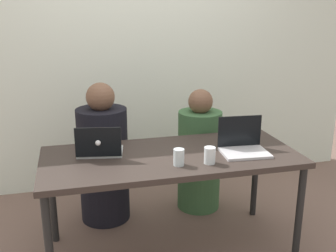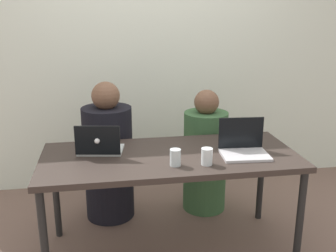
{
  "view_description": "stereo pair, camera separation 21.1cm",
  "coord_description": "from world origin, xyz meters",
  "px_view_note": "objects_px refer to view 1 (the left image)",
  "views": [
    {
      "loc": [
        -0.64,
        -2.44,
        1.7
      ],
      "look_at": [
        0.0,
        0.08,
        0.93
      ],
      "focal_mm": 42.0,
      "sensor_mm": 36.0,
      "label": 1
    },
    {
      "loc": [
        -0.43,
        -2.49,
        1.7
      ],
      "look_at": [
        0.0,
        0.08,
        0.93
      ],
      "focal_mm": 42.0,
      "sensor_mm": 36.0,
      "label": 2
    }
  ],
  "objects_px": {
    "laptop_front_right": "(243,145)",
    "water_glass_center": "(179,158)",
    "laptop_back_left": "(100,149)",
    "person_on_right": "(199,156)",
    "person_on_left": "(104,161)",
    "water_glass_right": "(210,156)"
  },
  "relations": [
    {
      "from": "water_glass_right",
      "to": "person_on_left",
      "type": "bearing_deg",
      "value": 126.87
    },
    {
      "from": "laptop_front_right",
      "to": "water_glass_center",
      "type": "bearing_deg",
      "value": -161.49
    },
    {
      "from": "person_on_right",
      "to": "laptop_back_left",
      "type": "relative_size",
      "value": 3.17
    },
    {
      "from": "person_on_left",
      "to": "water_glass_center",
      "type": "xyz_separation_m",
      "value": [
        0.41,
        -0.8,
        0.28
      ]
    },
    {
      "from": "person_on_left",
      "to": "water_glass_right",
      "type": "height_order",
      "value": "person_on_left"
    },
    {
      "from": "laptop_back_left",
      "to": "water_glass_center",
      "type": "relative_size",
      "value": 3.11
    },
    {
      "from": "person_on_left",
      "to": "water_glass_right",
      "type": "distance_m",
      "value": 1.06
    },
    {
      "from": "water_glass_right",
      "to": "water_glass_center",
      "type": "xyz_separation_m",
      "value": [
        -0.2,
        0.02,
        -0.0
      ]
    },
    {
      "from": "laptop_back_left",
      "to": "water_glass_right",
      "type": "bearing_deg",
      "value": 164.27
    },
    {
      "from": "person_on_left",
      "to": "water_glass_center",
      "type": "bearing_deg",
      "value": 127.7
    },
    {
      "from": "laptop_back_left",
      "to": "water_glass_center",
      "type": "bearing_deg",
      "value": 156.95
    },
    {
      "from": "person_on_right",
      "to": "person_on_left",
      "type": "bearing_deg",
      "value": -10.69
    },
    {
      "from": "laptop_back_left",
      "to": "water_glass_right",
      "type": "xyz_separation_m",
      "value": [
        0.67,
        -0.32,
        -0.0
      ]
    },
    {
      "from": "person_on_right",
      "to": "laptop_front_right",
      "type": "distance_m",
      "value": 0.75
    },
    {
      "from": "person_on_left",
      "to": "laptop_back_left",
      "type": "bearing_deg",
      "value": 93.77
    },
    {
      "from": "person_on_left",
      "to": "person_on_right",
      "type": "distance_m",
      "value": 0.83
    },
    {
      "from": "person_on_left",
      "to": "water_glass_center",
      "type": "height_order",
      "value": "person_on_left"
    },
    {
      "from": "laptop_front_right",
      "to": "laptop_back_left",
      "type": "bearing_deg",
      "value": 173.7
    },
    {
      "from": "person_on_left",
      "to": "laptop_front_right",
      "type": "relative_size",
      "value": 3.5
    },
    {
      "from": "laptop_front_right",
      "to": "water_glass_center",
      "type": "height_order",
      "value": "laptop_front_right"
    },
    {
      "from": "person_on_left",
      "to": "water_glass_right",
      "type": "xyz_separation_m",
      "value": [
        0.61,
        -0.82,
        0.28
      ]
    },
    {
      "from": "person_on_left",
      "to": "person_on_right",
      "type": "xyz_separation_m",
      "value": [
        0.83,
        0.0,
        -0.04
      ]
    }
  ]
}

